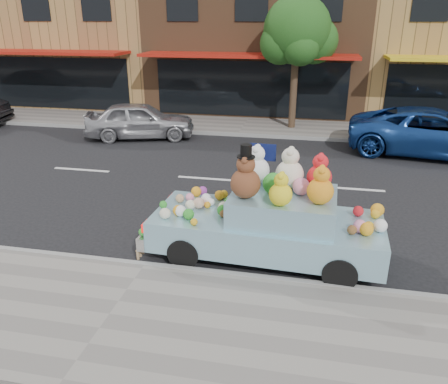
% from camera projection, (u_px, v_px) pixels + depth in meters
% --- Properties ---
extents(ground, '(120.00, 120.00, 0.00)m').
position_uv_depth(ground, '(208.00, 179.00, 12.65)').
color(ground, black).
rests_on(ground, ground).
extents(near_sidewalk, '(60.00, 3.00, 0.12)m').
position_uv_depth(near_sidewalk, '(110.00, 317.00, 6.72)').
color(near_sidewalk, gray).
rests_on(near_sidewalk, ground).
extents(far_sidewalk, '(60.00, 3.00, 0.12)m').
position_uv_depth(far_sidewalk, '(244.00, 126.00, 18.54)').
color(far_sidewalk, gray).
rests_on(far_sidewalk, ground).
extents(near_kerb, '(60.00, 0.12, 0.13)m').
position_uv_depth(near_kerb, '(145.00, 266.00, 8.08)').
color(near_kerb, gray).
rests_on(near_kerb, ground).
extents(far_kerb, '(60.00, 0.12, 0.13)m').
position_uv_depth(far_kerb, '(238.00, 135.00, 17.18)').
color(far_kerb, gray).
rests_on(far_kerb, ground).
extents(storefront_left, '(10.00, 9.80, 7.30)m').
position_uv_depth(storefront_left, '(82.00, 31.00, 24.05)').
color(storefront_left, '#A27C44').
rests_on(storefront_left, ground).
extents(storefront_mid, '(10.00, 9.80, 7.30)m').
position_uv_depth(storefront_mid, '(262.00, 33.00, 22.19)').
color(storefront_mid, brown).
rests_on(storefront_mid, ground).
extents(street_tree, '(3.00, 2.70, 5.22)m').
position_uv_depth(street_tree, '(297.00, 36.00, 16.86)').
color(street_tree, '#38281C').
rests_on(street_tree, ground).
extents(car_silver, '(4.40, 2.72, 1.40)m').
position_uv_depth(car_silver, '(140.00, 120.00, 16.70)').
color(car_silver, '#B4B4B9').
rests_on(car_silver, ground).
extents(car_blue, '(5.86, 3.36, 1.54)m').
position_uv_depth(car_blue, '(434.00, 132.00, 14.62)').
color(car_blue, '#1B4497').
rests_on(car_blue, ground).
extents(art_car, '(4.56, 1.95, 2.33)m').
position_uv_depth(art_car, '(269.00, 219.00, 8.25)').
color(art_car, black).
rests_on(art_car, ground).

